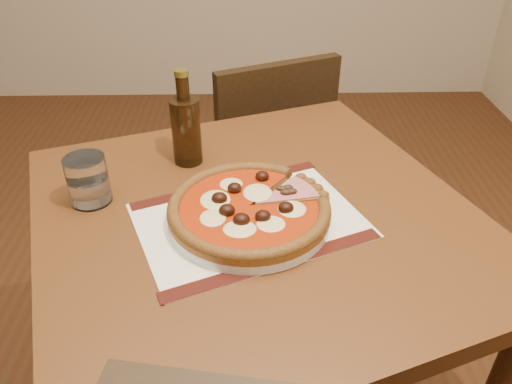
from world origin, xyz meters
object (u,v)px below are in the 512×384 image
chair_far (263,157)px  water_glass (88,180)px  table (256,252)px  bottle (186,128)px  plate (249,216)px  pizza (249,207)px

chair_far → water_glass: water_glass is taller
table → bottle: bearing=127.1°
table → bottle: size_ratio=4.91×
chair_far → plate: bearing=62.4°
table → water_glass: size_ratio=10.78×
plate → water_glass: size_ratio=3.13×
chair_far → table: bearing=63.3°
table → bottle: (-0.14, 0.19, 0.18)m
table → plate: (-0.01, -0.03, 0.11)m
bottle → chair_far: bearing=69.6°
table → pizza: 0.14m
plate → pizza: pizza is taller
water_glass → chair_far: bearing=60.8°
chair_far → bottle: 0.64m
chair_far → water_glass: 0.81m
chair_far → pizza: (-0.05, -0.72, 0.31)m
plate → table: bearing=65.3°
plate → bottle: (-0.13, 0.22, 0.07)m
table → bottle: 0.30m
pizza → water_glass: bearing=166.7°
chair_far → bottle: bearing=46.3°
water_glass → bottle: bearing=40.3°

